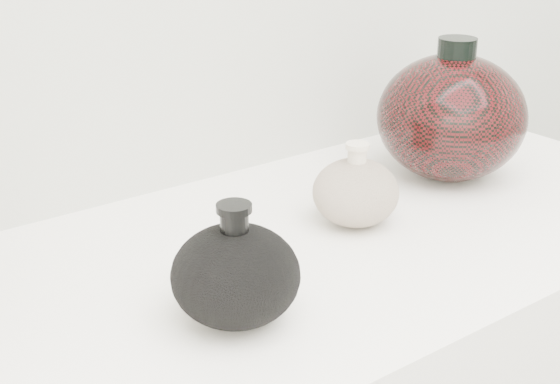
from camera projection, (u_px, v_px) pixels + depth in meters
black_gourd_vase at (236, 274)px, 0.75m from camera, size 0.16×0.16×0.12m
cream_gourd_vase at (356, 192)px, 0.97m from camera, size 0.13×0.13×0.11m
right_round_pot at (451, 117)px, 1.10m from camera, size 0.21×0.21×0.20m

